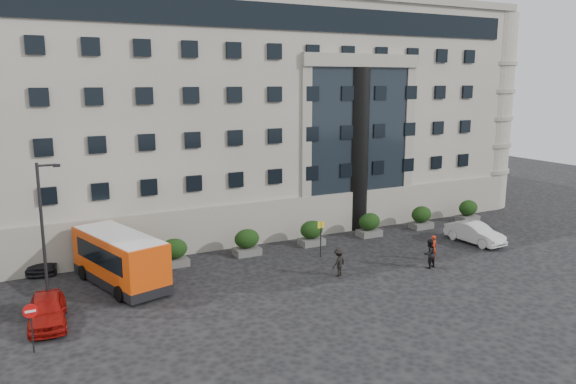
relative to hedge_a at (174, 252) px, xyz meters
name	(u,v)px	position (x,y,z in m)	size (l,w,h in m)	color
ground	(282,295)	(4.00, -7.80, -0.93)	(120.00, 120.00, 0.00)	black
civic_building	(232,113)	(10.00, 14.20, 8.07)	(44.00, 24.00, 18.00)	gray
entrance_column	(357,150)	(16.00, 2.50, 5.57)	(1.80, 1.80, 13.00)	black
hedge_a	(174,252)	(0.00, 0.00, 0.00)	(1.80, 1.26, 1.84)	#535351
hedge_b	(247,242)	(5.20, 0.00, 0.00)	(1.80, 1.26, 1.84)	#535351
hedge_c	(312,233)	(10.40, 0.00, 0.00)	(1.80, 1.26, 1.84)	#535351
hedge_d	(369,225)	(15.60, 0.00, 0.00)	(1.80, 1.26, 1.84)	#535351
hedge_e	(421,217)	(20.80, 0.00, 0.00)	(1.80, 1.26, 1.84)	#535351
hedge_f	(468,211)	(26.00, 0.00, 0.00)	(1.80, 1.26, 1.84)	#535351
street_lamp	(44,234)	(-7.94, -4.80, 3.44)	(1.16, 0.18, 8.00)	#262628
bus_stop_sign	(321,233)	(9.50, -2.80, 0.80)	(0.50, 0.08, 2.52)	#262628
no_entry_sign	(31,318)	(-9.00, -8.84, 0.72)	(0.64, 0.16, 2.32)	#262628
minibus	(120,257)	(-3.80, -1.92, 0.79)	(4.48, 7.91, 3.13)	#D4400A
parked_car_a	(47,310)	(-8.16, -5.92, -0.18)	(1.78, 4.42, 1.51)	#980F0B
parked_car_c	(43,258)	(-7.62, 3.60, -0.26)	(1.88, 4.64, 1.35)	black
white_taxi	(475,233)	(21.49, -5.19, -0.16)	(1.63, 4.68, 1.54)	silver
pedestrian_a	(433,248)	(15.91, -6.85, -0.07)	(0.63, 0.41, 1.71)	#A52510
pedestrian_b	(429,254)	(14.56, -8.01, 0.03)	(0.93, 0.72, 1.91)	black
pedestrian_c	(339,262)	(8.55, -6.58, -0.04)	(1.15, 0.66, 1.78)	black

